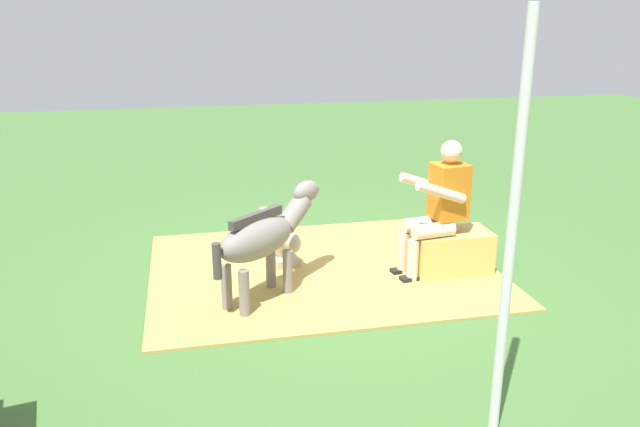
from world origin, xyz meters
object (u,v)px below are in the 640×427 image
object	(u,v)px
pony_standing	(264,237)
soda_bottle	(484,245)
pony_lying	(270,234)
tent_pole_left	(511,239)
hay_bale	(450,252)
person_seated	(438,204)

from	to	relation	value
pony_standing	soda_bottle	bearing A→B (deg)	-168.25
pony_lying	tent_pole_left	size ratio (longest dim) A/B	0.55
pony_standing	tent_pole_left	xyz separation A→B (m)	(-1.09, 2.13, 0.65)
hay_bale	pony_standing	distance (m)	1.87
hay_bale	pony_lying	size ratio (longest dim) A/B	0.55
pony_standing	pony_lying	size ratio (longest dim) A/B	0.82
pony_standing	pony_lying	bearing A→B (deg)	-100.25
pony_standing	pony_lying	distance (m)	1.24
soda_bottle	pony_lying	bearing A→B (deg)	-17.82
hay_bale	pony_lying	bearing A→B (deg)	-30.22
soda_bottle	tent_pole_left	xyz separation A→B (m)	(1.22, 2.61, 1.08)
tent_pole_left	pony_standing	bearing A→B (deg)	-62.84
person_seated	tent_pole_left	xyz separation A→B (m)	(0.57, 2.33, 0.52)
tent_pole_left	soda_bottle	bearing A→B (deg)	-115.05
tent_pole_left	pony_lying	bearing A→B (deg)	-74.95
soda_bottle	tent_pole_left	distance (m)	3.07
hay_bale	pony_standing	world-z (taller)	pony_standing
soda_bottle	pony_standing	bearing A→B (deg)	11.75
person_seated	soda_bottle	size ratio (longest dim) A/B	4.42
pony_standing	soda_bottle	world-z (taller)	pony_standing
hay_bale	person_seated	size ratio (longest dim) A/B	0.58
hay_bale	person_seated	bearing A→B (deg)	5.07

